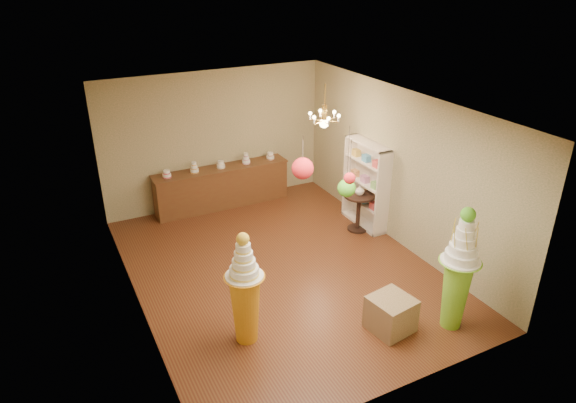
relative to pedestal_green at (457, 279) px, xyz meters
name	(u,v)px	position (x,y,z in m)	size (l,w,h in m)	color
floor	(281,269)	(-1.61, 2.57, -0.83)	(6.50, 6.50, 0.00)	#532A16
ceiling	(280,106)	(-1.61, 2.57, 2.17)	(6.50, 6.50, 0.00)	white
wall_back	(215,139)	(-1.61, 5.82, 0.67)	(5.00, 0.04, 3.00)	tan
wall_front	(403,295)	(-1.61, -0.68, 0.67)	(5.00, 0.04, 3.00)	tan
wall_left	(129,225)	(-4.11, 2.57, 0.67)	(0.04, 6.50, 3.00)	tan
wall_right	(400,169)	(0.89, 2.57, 0.67)	(0.04, 6.50, 3.00)	tan
pedestal_green	(457,279)	(0.00, 0.00, 0.00)	(0.72, 0.72, 1.99)	#78C12B
pedestal_orange	(245,299)	(-2.89, 1.12, -0.12)	(0.70, 0.70, 1.77)	orange
burlap_riser	(391,314)	(-0.88, 0.35, -0.56)	(0.59, 0.59, 0.54)	#91744F
sideboard	(222,186)	(-1.61, 5.54, -0.35)	(3.04, 0.54, 1.16)	#57321B
shelving_unit	(366,184)	(0.72, 3.37, 0.07)	(0.33, 1.20, 1.80)	silver
round_table	(359,207)	(0.46, 3.20, -0.32)	(0.78, 0.78, 0.79)	black
vase	(360,190)	(0.46, 3.20, 0.06)	(0.19, 0.19, 0.20)	silver
pom_red_left	(303,168)	(-2.01, 1.09, 1.72)	(0.30, 0.30, 0.61)	#453932
pom_green_mid	(347,188)	(-1.23, 1.19, 1.24)	(0.27, 0.27, 1.07)	#453932
pom_red_right	(350,178)	(-1.54, 0.67, 1.64)	(0.16, 0.16, 0.61)	#453932
chandelier	(324,121)	(-0.18, 3.60, 1.47)	(0.78, 0.78, 0.85)	gold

